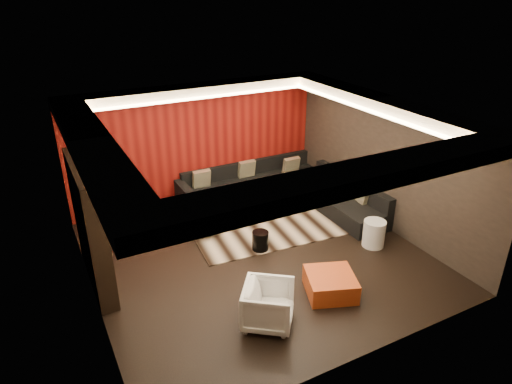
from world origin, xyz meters
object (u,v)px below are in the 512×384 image
coffee_table (226,214)px  armchair (268,305)px  drum_stool (260,241)px  white_side_table (374,233)px  orange_ottoman (330,284)px  sectional_sofa (284,190)px

coffee_table → armchair: size_ratio=1.68×
drum_stool → white_side_table: 2.27m
orange_ottoman → sectional_sofa: bearing=71.4°
sectional_sofa → coffee_table: bearing=-172.7°
coffee_table → white_side_table: white_side_table is taller
sectional_sofa → drum_stool: bearing=-132.6°
drum_stool → white_side_table: white_side_table is taller
drum_stool → coffee_table: bearing=92.3°
armchair → sectional_sofa: (2.47, 3.64, -0.08)m
sectional_sofa → orange_ottoman: bearing=-108.6°
drum_stool → orange_ottoman: bearing=-77.0°
drum_stool → white_side_table: (2.08, -0.90, 0.06)m
white_side_table → sectional_sofa: sectional_sofa is taller
drum_stool → sectional_sofa: 2.33m
coffee_table → sectional_sofa: 1.65m
orange_ottoman → armchair: bearing=-172.5°
coffee_table → orange_ottoman: (0.46, -3.26, 0.05)m
coffee_table → armchair: (-0.84, -3.43, 0.22)m
coffee_table → armchair: armchair is taller
armchair → drum_stool: bearing=11.9°
coffee_table → orange_ottoman: orange_ottoman is taller
white_side_table → armchair: bearing=-161.1°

